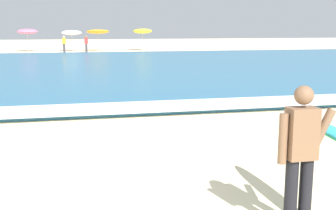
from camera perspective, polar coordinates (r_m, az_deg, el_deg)
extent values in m
cube|color=teal|center=(25.21, -12.70, 4.93)|extent=(120.00, 28.00, 0.14)
cube|color=white|center=(11.92, -12.60, -0.60)|extent=(120.00, 1.76, 0.01)
cylinder|color=black|center=(5.26, 16.13, -11.58)|extent=(0.15, 0.15, 0.88)
cylinder|color=black|center=(5.34, 17.92, -11.30)|extent=(0.15, 0.15, 0.88)
cube|color=brown|center=(5.08, 17.48, -3.65)|extent=(0.34, 0.22, 0.60)
sphere|color=brown|center=(4.99, 17.75, 1.26)|extent=(0.22, 0.22, 0.22)
cylinder|color=brown|center=(4.98, 15.14, -4.39)|extent=(0.10, 0.10, 0.58)
cylinder|color=brown|center=(5.23, 19.95, -3.17)|extent=(0.31, 0.10, 0.51)
cylinder|color=beige|center=(43.55, -18.25, 8.02)|extent=(0.05, 0.05, 1.87)
ellipsoid|color=pink|center=(43.53, -18.33, 9.34)|extent=(1.91, 1.94, 0.58)
cylinder|color=beige|center=(43.32, -12.74, 8.19)|extent=(0.05, 0.05, 1.75)
ellipsoid|color=white|center=(43.30, -12.79, 9.44)|extent=(1.95, 1.97, 0.58)
cylinder|color=beige|center=(43.30, -9.35, 8.37)|extent=(0.05, 0.05, 1.86)
ellipsoid|color=#F4A31E|center=(43.28, -9.39, 9.68)|extent=(2.24, 2.27, 0.58)
cylinder|color=beige|center=(43.79, -3.41, 8.53)|extent=(0.05, 0.05, 1.88)
ellipsoid|color=yellow|center=(43.77, -3.42, 9.86)|extent=(1.94, 1.95, 0.57)
cylinder|color=#383842|center=(40.32, -13.73, 7.35)|extent=(0.20, 0.20, 0.84)
cube|color=orange|center=(40.29, -13.77, 8.33)|extent=(0.32, 0.20, 0.54)
sphere|color=beige|center=(40.28, -13.79, 8.86)|extent=(0.20, 0.20, 0.20)
cylinder|color=#383842|center=(40.71, -10.88, 7.49)|extent=(0.20, 0.20, 0.84)
cube|color=red|center=(40.68, -10.91, 8.46)|extent=(0.32, 0.20, 0.54)
sphere|color=#9E7051|center=(40.67, -10.93, 8.98)|extent=(0.20, 0.20, 0.20)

